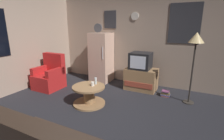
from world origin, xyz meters
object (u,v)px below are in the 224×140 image
(tv_stand, at_px, (141,79))
(crt_tv, at_px, (141,61))
(coffee_table, at_px, (89,95))
(standing_lamp, at_px, (196,43))
(mug_ceramic_white, at_px, (93,84))
(fridge, at_px, (101,57))
(armchair, at_px, (50,76))
(book_stack, at_px, (165,94))
(wine_glass, at_px, (96,81))

(tv_stand, height_order, crt_tv, crt_tv)
(crt_tv, distance_m, coffee_table, 1.69)
(tv_stand, height_order, standing_lamp, standing_lamp)
(crt_tv, relative_size, mug_ceramic_white, 6.00)
(fridge, relative_size, crt_tv, 3.28)
(standing_lamp, distance_m, mug_ceramic_white, 2.36)
(crt_tv, xyz_separation_m, armchair, (-2.29, -1.04, -0.47))
(standing_lamp, height_order, book_stack, standing_lamp)
(fridge, distance_m, wine_glass, 1.55)
(wine_glass, bearing_deg, crt_tv, 61.57)
(tv_stand, xyz_separation_m, book_stack, (0.70, -0.18, -0.22))
(crt_tv, height_order, book_stack, crt_tv)
(crt_tv, xyz_separation_m, book_stack, (0.73, -0.18, -0.74))
(mug_ceramic_white, bearing_deg, fridge, 113.41)
(standing_lamp, bearing_deg, tv_stand, 165.78)
(fridge, relative_size, mug_ceramic_white, 19.67)
(coffee_table, height_order, armchair, armchair)
(fridge, xyz_separation_m, armchair, (-0.97, -1.20, -0.42))
(tv_stand, xyz_separation_m, armchair, (-2.32, -1.04, 0.05))
(crt_tv, relative_size, wine_glass, 3.60)
(tv_stand, bearing_deg, mug_ceramic_white, -116.90)
(standing_lamp, xyz_separation_m, mug_ceramic_white, (-1.93, -1.04, -0.88))
(fridge, height_order, standing_lamp, fridge)
(fridge, distance_m, armchair, 1.60)
(mug_ceramic_white, height_order, armchair, armchair)
(wine_glass, xyz_separation_m, mug_ceramic_white, (0.01, -0.13, -0.03))
(book_stack, bearing_deg, armchair, -164.24)
(wine_glass, relative_size, armchair, 0.16)
(crt_tv, relative_size, armchair, 0.56)
(coffee_table, distance_m, armchair, 1.61)
(fridge, xyz_separation_m, standing_lamp, (2.59, -0.48, 0.60))
(fridge, relative_size, coffee_table, 2.46)
(coffee_table, distance_m, mug_ceramic_white, 0.28)
(wine_glass, xyz_separation_m, armchair, (-1.63, 0.18, -0.17))
(wine_glass, bearing_deg, armchair, 173.60)
(tv_stand, distance_m, book_stack, 0.76)
(fridge, distance_m, mug_ceramic_white, 1.68)
(tv_stand, distance_m, mug_ceramic_white, 1.53)
(fridge, xyz_separation_m, wine_glass, (0.65, -1.39, -0.25))
(standing_lamp, xyz_separation_m, coffee_table, (-2.00, -1.09, -1.14))
(coffee_table, distance_m, wine_glass, 0.35)
(mug_ceramic_white, bearing_deg, book_stack, 40.12)
(armchair, bearing_deg, coffee_table, -13.29)
(tv_stand, relative_size, coffee_table, 1.17)
(coffee_table, bearing_deg, armchair, 166.71)
(wine_glass, height_order, armchair, armchair)
(crt_tv, relative_size, standing_lamp, 0.34)
(wine_glass, height_order, mug_ceramic_white, wine_glass)
(coffee_table, height_order, wine_glass, wine_glass)
(wine_glass, bearing_deg, coffee_table, -110.25)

